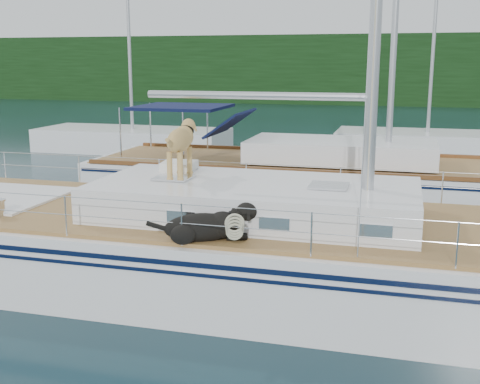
% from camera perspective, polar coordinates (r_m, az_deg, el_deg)
% --- Properties ---
extents(ground, '(120.00, 120.00, 0.00)m').
position_cam_1_polar(ground, '(10.45, -2.97, -8.67)').
color(ground, black).
rests_on(ground, ground).
extents(tree_line, '(90.00, 3.00, 6.00)m').
position_cam_1_polar(tree_line, '(54.35, 12.31, 11.25)').
color(tree_line, black).
rests_on(tree_line, ground).
extents(shore_bank, '(92.00, 1.00, 1.20)m').
position_cam_1_polar(shore_bank, '(55.63, 12.27, 8.79)').
color(shore_bank, '#595147').
rests_on(shore_bank, ground).
extents(main_sailboat, '(12.00, 3.92, 14.01)m').
position_cam_1_polar(main_sailboat, '(10.20, -2.55, -5.17)').
color(main_sailboat, white).
rests_on(main_sailboat, ground).
extents(neighbor_sailboat, '(11.00, 3.50, 13.30)m').
position_cam_1_polar(neighbor_sailboat, '(16.22, 5.61, 1.18)').
color(neighbor_sailboat, white).
rests_on(neighbor_sailboat, ground).
extents(bg_boat_west, '(8.00, 3.00, 11.65)m').
position_cam_1_polar(bg_boat_west, '(25.98, -10.12, 4.83)').
color(bg_boat_west, white).
rests_on(bg_boat_west, ground).
extents(bg_boat_center, '(7.20, 3.00, 11.65)m').
position_cam_1_polar(bg_boat_center, '(25.49, 17.29, 4.34)').
color(bg_boat_center, white).
rests_on(bg_boat_center, ground).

